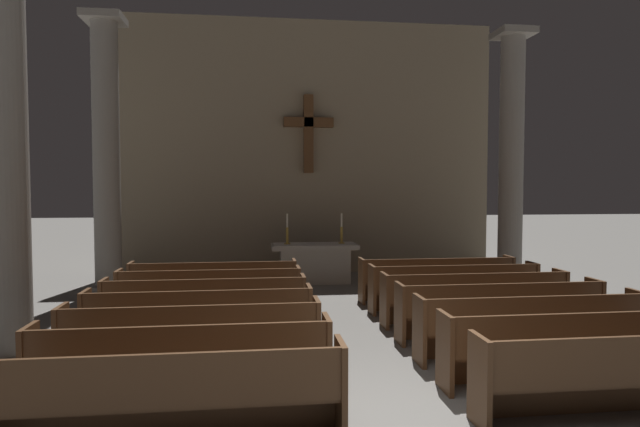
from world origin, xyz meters
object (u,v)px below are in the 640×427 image
(pew_left_row_4, at_px, (200,320))
(pew_right_row_5, at_px, (475,298))
(pew_right_row_4, at_px, (500,311))
(candlestick_left, at_px, (287,234))
(pew_left_row_1, at_px, (169,397))
(candlestick_right, at_px, (342,234))
(pew_right_row_6, at_px, (454,288))
(pew_left_row_5, at_px, (206,305))
(pew_left_row_7, at_px, (214,284))
(altar, at_px, (315,262))
(column_left_nearest, at_px, (4,140))
(pew_right_row_1, at_px, (629,375))
(column_right_second, at_px, (511,162))
(pew_right_row_2, at_px, (573,347))
(pew_right_row_3, at_px, (532,327))
(pew_left_row_2, at_px, (183,363))
(pew_left_row_3, at_px, (193,338))
(column_left_second, at_px, (106,159))
(pew_left_row_6, at_px, (210,293))
(pew_right_row_7, at_px, (437,279))

(pew_left_row_4, xyz_separation_m, pew_right_row_5, (4.73, 1.00, 0.00))
(pew_right_row_4, distance_m, candlestick_left, 6.36)
(pew_left_row_1, height_order, candlestick_right, candlestick_right)
(pew_right_row_6, bearing_deg, pew_right_row_4, -90.00)
(pew_left_row_5, height_order, pew_left_row_7, same)
(pew_left_row_5, bearing_deg, altar, 62.39)
(column_left_nearest, distance_m, candlestick_right, 8.33)
(column_left_nearest, bearing_deg, pew_left_row_1, -45.94)
(pew_left_row_4, relative_size, pew_right_row_6, 1.00)
(pew_right_row_1, bearing_deg, column_right_second, 71.95)
(column_left_nearest, bearing_deg, pew_right_row_2, -12.45)
(pew_right_row_5, distance_m, column_right_second, 5.20)
(pew_right_row_3, bearing_deg, pew_left_row_2, -168.09)
(pew_left_row_3, relative_size, pew_right_row_4, 1.00)
(column_left_second, bearing_deg, pew_right_row_4, -33.09)
(pew_right_row_1, relative_size, column_left_nearest, 0.53)
(pew_left_row_7, bearing_deg, candlestick_right, 39.50)
(pew_left_row_5, height_order, column_right_second, column_right_second)
(column_left_second, height_order, candlestick_right, column_left_second)
(pew_left_row_6, bearing_deg, pew_right_row_3, -32.32)
(column_left_second, relative_size, candlestick_right, 8.19)
(pew_left_row_4, height_order, pew_right_row_4, same)
(pew_left_row_1, xyz_separation_m, pew_right_row_4, (4.73, 2.99, 0.00))
(pew_left_row_3, xyz_separation_m, altar, (2.37, 6.52, 0.06))
(altar, bearing_deg, column_left_second, -170.71)
(pew_left_row_2, xyz_separation_m, altar, (2.37, 7.51, 0.06))
(pew_right_row_6, height_order, column_right_second, column_right_second)
(pew_right_row_3, xyz_separation_m, pew_right_row_5, (0.00, 2.00, 0.00))
(pew_right_row_1, distance_m, column_left_second, 10.90)
(pew_left_row_3, distance_m, pew_right_row_3, 4.73)
(pew_right_row_2, xyz_separation_m, pew_right_row_3, (0.00, 1.00, 0.00))
(column_right_second, bearing_deg, column_left_nearest, -152.33)
(pew_right_row_1, bearing_deg, pew_right_row_7, 90.00)
(pew_left_row_4, xyz_separation_m, pew_left_row_5, (0.00, 1.00, 0.00))
(column_right_second, relative_size, candlestick_right, 8.19)
(pew_left_row_4, bearing_deg, column_left_second, 118.03)
(pew_left_row_1, relative_size, pew_left_row_6, 1.00)
(pew_left_row_4, relative_size, pew_left_row_7, 1.00)
(pew_right_row_4, relative_size, column_left_nearest, 0.53)
(pew_right_row_5, bearing_deg, pew_left_row_6, 168.09)
(pew_right_row_4, height_order, column_right_second, column_right_second)
(pew_right_row_3, bearing_deg, column_left_nearest, 175.25)
(column_left_nearest, bearing_deg, column_right_second, 27.67)
(pew_left_row_1, height_order, column_right_second, column_right_second)
(altar, distance_m, candlestick_left, 1.01)
(pew_right_row_6, relative_size, candlestick_left, 4.33)
(pew_left_row_3, xyz_separation_m, pew_left_row_6, (0.00, 2.99, 0.00))
(pew_right_row_3, height_order, column_right_second, column_right_second)
(column_right_second, bearing_deg, candlestick_left, 171.86)
(pew_right_row_3, distance_m, column_right_second, 6.77)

